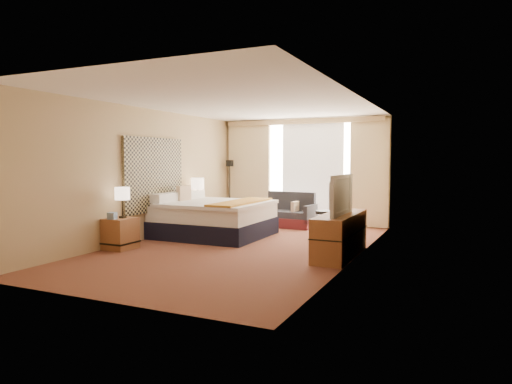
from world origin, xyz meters
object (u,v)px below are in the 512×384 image
at_px(lamp_right, 198,184).
at_px(loveseat, 288,215).
at_px(media_dresser, 340,235).
at_px(nightstand_right, 196,217).
at_px(lamp_left, 122,194).
at_px(television, 335,195).
at_px(floor_lamp, 230,178).
at_px(desk_chair, 328,214).
at_px(nightstand_left, 120,234).
at_px(bed, 214,218).

bearing_deg(lamp_right, loveseat, 36.20).
bearing_deg(lamp_right, media_dresser, -22.27).
bearing_deg(nightstand_right, lamp_left, -89.08).
bearing_deg(lamp_right, television, -24.97).
distance_m(floor_lamp, desk_chair, 3.18).
xyz_separation_m(nightstand_right, floor_lamp, (-0.03, 1.69, 0.84)).
bearing_deg(nightstand_left, desk_chair, 47.34).
xyz_separation_m(bed, television, (2.84, -1.03, 0.64)).
bearing_deg(media_dresser, television, -105.19).
height_order(nightstand_left, lamp_left, lamp_left).
bearing_deg(loveseat, nightstand_left, -110.81).
relative_size(floor_lamp, lamp_left, 2.87).
bearing_deg(nightstand_left, loveseat, 65.68).
relative_size(nightstand_left, floor_lamp, 0.35).
bearing_deg(nightstand_left, television, 13.34).
bearing_deg(lamp_left, nightstand_right, 90.92).
relative_size(loveseat, desk_chair, 1.37).
distance_m(nightstand_left, floor_lamp, 4.28).
distance_m(bed, lamp_left, 2.11).
height_order(loveseat, television, television).
relative_size(nightstand_right, television, 0.49).
distance_m(desk_chair, lamp_left, 4.26).
height_order(nightstand_left, lamp_right, lamp_right).
distance_m(loveseat, desk_chair, 1.36).
bearing_deg(nightstand_left, nightstand_right, 90.00).
distance_m(bed, lamp_right, 1.23).
bearing_deg(loveseat, nightstand_right, -139.15).
relative_size(nightstand_right, loveseat, 0.41).
height_order(lamp_left, lamp_right, lamp_right).
xyz_separation_m(nightstand_left, lamp_left, (0.04, 0.03, 0.70)).
bearing_deg(bed, loveseat, 64.45).
height_order(nightstand_right, desk_chair, desk_chair).
bearing_deg(lamp_right, lamp_left, -89.35).
bearing_deg(media_dresser, lamp_left, -164.37).
relative_size(loveseat, lamp_right, 2.16).
height_order(bed, lamp_right, lamp_right).
height_order(nightstand_left, bed, bed).
distance_m(nightstand_right, loveseat, 2.17).
bearing_deg(floor_lamp, lamp_right, -88.58).
xyz_separation_m(desk_chair, television, (0.75, -2.28, 0.58)).
bearing_deg(nightstand_right, television, -24.12).
bearing_deg(bed, lamp_left, -112.31).
xyz_separation_m(media_dresser, lamp_right, (-3.69, 1.51, 0.68)).
distance_m(floor_lamp, television, 4.96).
bearing_deg(desk_chair, loveseat, 135.70).
relative_size(lamp_right, television, 0.56).
distance_m(nightstand_left, loveseat, 4.19).
xyz_separation_m(bed, loveseat, (0.92, 1.92, -0.11)).
bearing_deg(floor_lamp, desk_chair, -19.73).
relative_size(nightstand_left, nightstand_right, 1.00).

